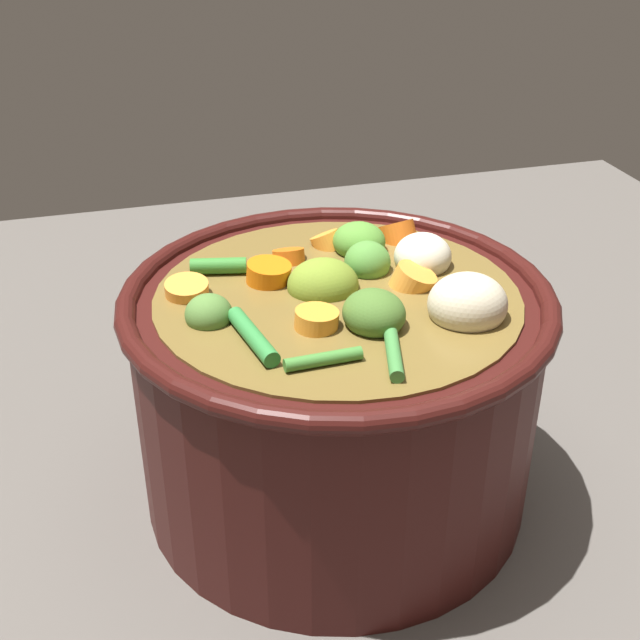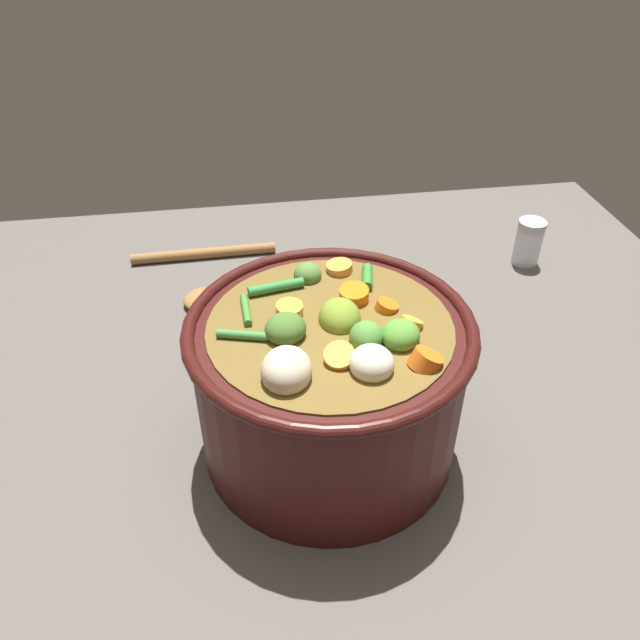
% 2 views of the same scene
% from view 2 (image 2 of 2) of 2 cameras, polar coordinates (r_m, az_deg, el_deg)
% --- Properties ---
extents(ground_plane, '(1.10, 1.10, 0.00)m').
position_cam_2_polar(ground_plane, '(0.66, 0.79, -10.94)').
color(ground_plane, '#514C47').
extents(cooking_pot, '(0.26, 0.26, 0.18)m').
position_cam_2_polar(cooking_pot, '(0.60, 0.87, -5.71)').
color(cooking_pot, '#38110F').
rests_on(cooking_pot, ground_plane).
extents(wooden_spoon, '(0.16, 0.21, 0.02)m').
position_cam_2_polar(wooden_spoon, '(0.89, -10.46, 3.98)').
color(wooden_spoon, olive).
rests_on(wooden_spoon, ground_plane).
extents(salt_shaker, '(0.04, 0.04, 0.07)m').
position_cam_2_polar(salt_shaker, '(0.96, 18.51, 6.78)').
color(salt_shaker, silver).
rests_on(salt_shaker, ground_plane).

